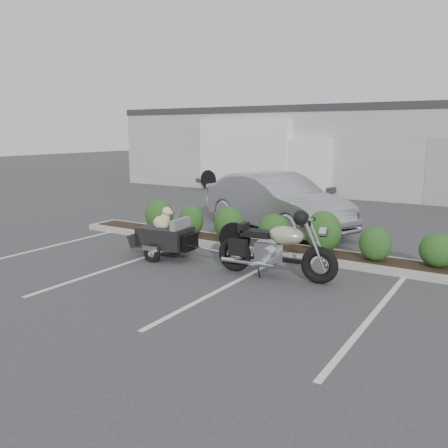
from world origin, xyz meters
The scene contains 8 objects.
ground centered at (0.00, 0.00, 0.00)m, with size 90.00×90.00×0.00m, color #38383A.
planter_kerb centered at (1.00, 2.20, 0.07)m, with size 12.00×1.00×0.15m, color #9E9E93.
building centered at (0.00, 17.00, 2.00)m, with size 26.00×10.00×4.00m, color #9EA099.
motorcycle centered at (1.69, 0.40, 0.58)m, with size 2.52×0.88×1.45m.
pet_trailer centered at (-1.10, 0.42, 0.51)m, with size 2.02×1.13×1.20m.
sedan centered at (-0.33, 4.59, 0.83)m, with size 1.75×5.01×1.65m, color #AFAFB6.
dumpster centered at (-2.53, 7.50, 0.60)m, with size 2.06×1.66×1.18m.
delivery_truck centered at (-4.71, 12.86, 1.63)m, with size 7.60×3.12×3.40m.
Camera 1 is at (5.64, -7.81, 2.86)m, focal length 38.00 mm.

